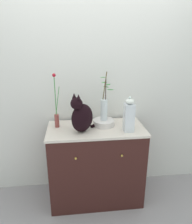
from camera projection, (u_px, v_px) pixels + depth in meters
ground_plane at (96, 196)px, 2.58m from camera, size 6.00×6.00×0.00m
wall_back at (93, 85)px, 2.47m from camera, size 4.40×0.08×2.60m
sideboard at (96, 164)px, 2.43m from camera, size 1.04×0.54×0.90m
cat_sitting at (82, 116)px, 2.13m from camera, size 0.40×0.34×0.41m
vase_slim_green at (57, 114)px, 2.25m from camera, size 0.07×0.05×0.58m
bowl_porcelain at (104, 122)px, 2.34m from camera, size 0.24×0.24×0.06m
vase_glass_clear at (104, 108)px, 2.29m from camera, size 0.15×0.13×0.53m
jar_lidded_porcelain at (129, 116)px, 2.15m from camera, size 0.10×0.10×0.37m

